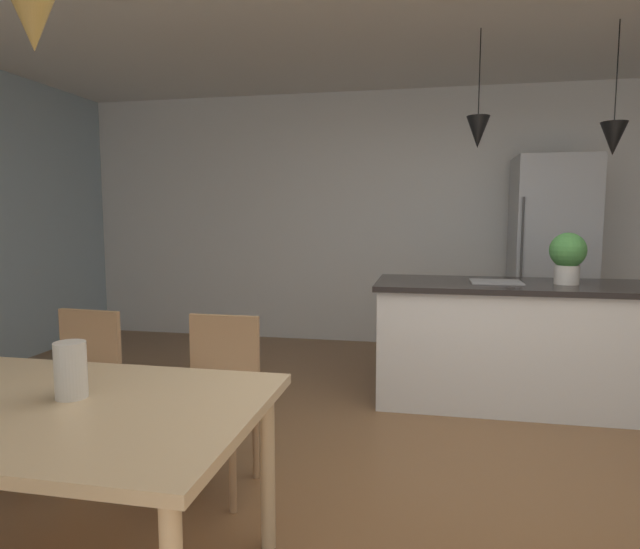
% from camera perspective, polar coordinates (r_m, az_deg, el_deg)
% --- Properties ---
extents(ground_plane, '(10.00, 8.40, 0.04)m').
position_cam_1_polar(ground_plane, '(3.02, 14.93, -21.79)').
color(ground_plane, brown).
extents(wall_back_kitchen, '(10.00, 0.12, 2.70)m').
position_cam_1_polar(wall_back_kitchen, '(5.93, 13.40, 5.68)').
color(wall_back_kitchen, silver).
rests_on(wall_back_kitchen, ground_plane).
extents(dining_table, '(1.79, 1.01, 0.73)m').
position_cam_1_polar(dining_table, '(2.30, -29.29, -12.92)').
color(dining_table, '#D1B284').
rests_on(dining_table, ground_plane).
extents(chair_far_right, '(0.40, 0.40, 0.87)m').
position_cam_1_polar(chair_far_right, '(2.87, -10.91, -12.49)').
color(chair_far_right, '#A87F56').
rests_on(chair_far_right, ground_plane).
extents(chair_far_left, '(0.43, 0.43, 0.87)m').
position_cam_1_polar(chair_far_left, '(3.25, -24.33, -10.70)').
color(chair_far_left, '#A87F56').
rests_on(chair_far_left, ground_plane).
extents(kitchen_island, '(2.31, 0.82, 0.91)m').
position_cam_1_polar(kitchen_island, '(4.29, 21.66, -6.70)').
color(kitchen_island, silver).
rests_on(kitchen_island, ground_plane).
extents(refrigerator, '(0.72, 0.67, 1.95)m').
position_cam_1_polar(refrigerator, '(5.66, 23.08, 1.51)').
color(refrigerator, '#B2B5B7').
rests_on(refrigerator, ground_plane).
extents(pendant_over_table, '(0.16, 0.16, 0.73)m').
position_cam_1_polar(pendant_over_table, '(2.36, -27.95, 22.50)').
color(pendant_over_table, black).
extents(pendant_over_island_main, '(0.17, 0.17, 0.83)m').
position_cam_1_polar(pendant_over_island_main, '(4.17, 16.26, 14.22)').
color(pendant_over_island_main, black).
extents(pendant_over_island_aux, '(0.18, 0.18, 0.90)m').
position_cam_1_polar(pendant_over_island_aux, '(4.33, 28.47, 12.47)').
color(pendant_over_island_aux, black).
extents(potted_plant_on_island, '(0.25, 0.25, 0.37)m').
position_cam_1_polar(potted_plant_on_island, '(4.24, 24.60, 1.87)').
color(potted_plant_on_island, beige).
rests_on(potted_plant_on_island, kitchen_island).
extents(vase_on_dining_table, '(0.11, 0.11, 0.21)m').
position_cam_1_polar(vase_on_dining_table, '(2.19, -24.74, -9.10)').
color(vase_on_dining_table, silver).
rests_on(vase_on_dining_table, dining_table).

